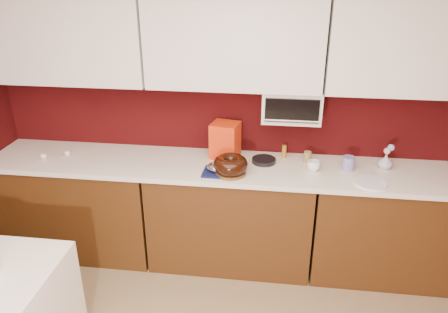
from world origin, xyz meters
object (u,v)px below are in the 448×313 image
Objects in this scene: pandoro_box at (225,140)px; coffee_mug at (314,165)px; bundt_cake at (230,165)px; foil_ham_nest at (218,167)px; toaster_oven at (292,104)px; blue_jar at (348,163)px; flower_vase at (386,161)px.

pandoro_box is 3.07× the size of coffee_mug.
foil_ham_nest is at bearing -179.88° from bundt_cake.
pandoro_box is (-0.52, -0.00, -0.33)m from toaster_oven.
toaster_oven is 1.71× the size of bundt_cake.
toaster_oven is 4.68× the size of coffee_mug.
toaster_oven reaches higher than blue_jar.
flower_vase is at bearing 11.27° from foil_ham_nest.
bundt_cake and flower_vase have the same top height.
flower_vase is at bearing 9.01° from pandoro_box.
blue_jar is 0.84× the size of flower_vase.
foil_ham_nest is (-0.09, -0.00, -0.03)m from bundt_cake.
flower_vase is (0.75, -0.06, -0.41)m from toaster_oven.
blue_jar is (0.98, -0.13, -0.09)m from pandoro_box.
pandoro_box reaches higher than foil_ham_nest.
flower_vase reaches higher than coffee_mug.
toaster_oven is 2.55× the size of foil_ham_nest.
blue_jar is (0.99, 0.19, 0.00)m from foil_ham_nest.
toaster_oven is 3.39× the size of flower_vase.
pandoro_box is at bearing -179.81° from toaster_oven.
bundt_cake reaches higher than blue_jar.
coffee_mug is 0.86× the size of blue_jar.
blue_jar is at bearing -15.67° from toaster_oven.
foil_ham_nest is at bearing -149.17° from toaster_oven.
pandoro_box is 0.74m from coffee_mug.
coffee_mug is at bearing -41.74° from toaster_oven.
flower_vase is (1.27, -0.06, -0.08)m from pandoro_box.
bundt_cake reaches higher than coffee_mug.
toaster_oven is 0.61m from pandoro_box.
coffee_mug is at bearing -170.74° from blue_jar.
pandoro_box reaches higher than coffee_mug.
coffee_mug is at bearing -1.76° from pandoro_box.
foil_ham_nest is 1.31m from flower_vase.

